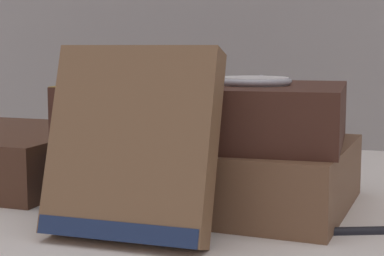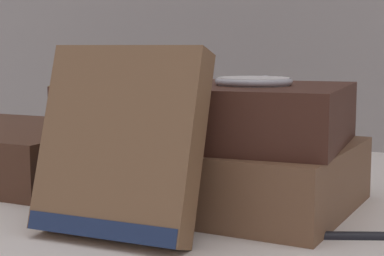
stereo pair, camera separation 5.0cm
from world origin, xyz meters
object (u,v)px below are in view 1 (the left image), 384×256
object	(u,v)px
book_flat_top	(203,112)
book_leaning_front	(131,151)
pocket_watch	(253,81)
reading_glasses	(172,165)
book_flat_bottom	(209,171)

from	to	relation	value
book_flat_top	book_leaning_front	size ratio (longest dim) A/B	1.69
pocket_watch	reading_glasses	world-z (taller)	pocket_watch
book_flat_bottom	book_flat_top	bearing A→B (deg)	-136.24
pocket_watch	book_flat_top	bearing A→B (deg)	179.08
book_leaning_front	book_flat_bottom	bearing A→B (deg)	80.27
book_flat_bottom	pocket_watch	distance (m)	0.08
book_flat_top	pocket_watch	xyz separation A→B (m)	(0.04, -0.00, 0.03)
book_flat_bottom	pocket_watch	size ratio (longest dim) A/B	3.50
book_flat_top	pocket_watch	bearing A→B (deg)	-4.21
book_flat_bottom	reading_glasses	bearing A→B (deg)	125.09
book_flat_top	book_leaning_front	world-z (taller)	book_leaning_front
book_flat_bottom	pocket_watch	world-z (taller)	pocket_watch
pocket_watch	book_leaning_front	bearing A→B (deg)	-117.33
book_flat_top	pocket_watch	world-z (taller)	pocket_watch
book_flat_bottom	book_flat_top	xyz separation A→B (m)	(-0.00, -0.00, 0.05)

